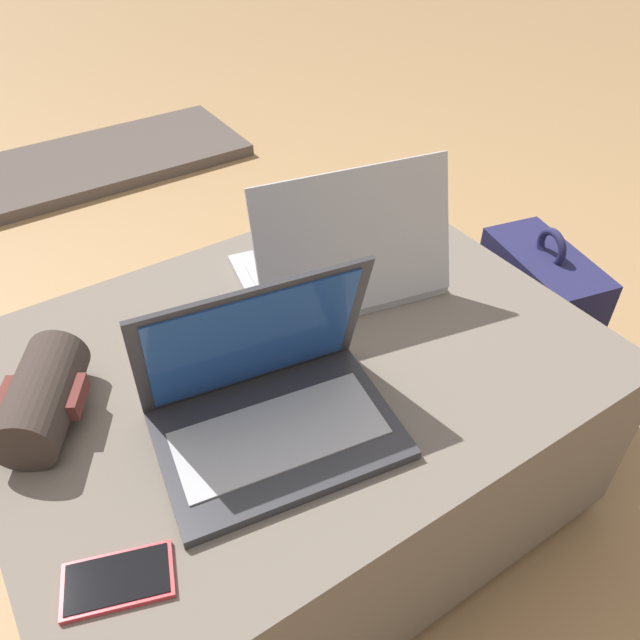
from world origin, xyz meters
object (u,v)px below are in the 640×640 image
at_px(laptop_near, 270,401).
at_px(cell_phone, 118,580).
at_px(wrist_brace, 42,398).
at_px(backpack, 531,329).
at_px(laptop_far, 341,263).

distance_m(laptop_near, cell_phone, 0.30).
bearing_deg(laptop_near, wrist_brace, 154.08).
relative_size(backpack, wrist_brace, 2.17).
distance_m(backpack, wrist_brace, 1.04).
bearing_deg(laptop_far, wrist_brace, 14.75).
bearing_deg(backpack, wrist_brace, 96.76).
bearing_deg(laptop_far, cell_phone, 42.54).
height_order(laptop_near, laptop_far, laptop_far).
height_order(laptop_far, wrist_brace, laptop_far).
bearing_deg(wrist_brace, cell_phone, -90.52).
xyz_separation_m(cell_phone, wrist_brace, (0.00, 0.30, 0.04)).
relative_size(laptop_near, laptop_far, 0.94).
distance_m(cell_phone, wrist_brace, 0.31).
height_order(laptop_near, cell_phone, laptop_near).
bearing_deg(cell_phone, wrist_brace, -161.55).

